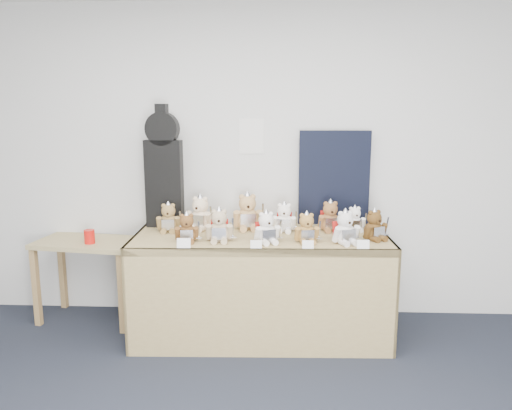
{
  "coord_description": "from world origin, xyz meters",
  "views": [
    {
      "loc": [
        0.29,
        -1.83,
        1.83
      ],
      "look_at": [
        0.12,
        1.92,
        1.1
      ],
      "focal_mm": 35.0,
      "sensor_mm": 36.0,
      "label": 1
    }
  ],
  "objects_px": {
    "teddy_front_left": "(219,227)",
    "teddy_front_far_right": "(345,229)",
    "teddy_front_far_left": "(187,229)",
    "teddy_back_end": "(355,220)",
    "teddy_back_far_left": "(169,219)",
    "side_table": "(89,254)",
    "guitar_case": "(164,168)",
    "red_cup": "(90,237)",
    "teddy_front_end": "(375,226)",
    "teddy_back_centre_right": "(284,219)",
    "teddy_back_left": "(200,214)",
    "teddy_back_right": "(330,217)",
    "teddy_back_centre_left": "(248,213)",
    "teddy_front_centre": "(266,229)",
    "display_table": "(261,259)",
    "teddy_front_right": "(307,229)"
  },
  "relations": [
    {
      "from": "red_cup",
      "to": "teddy_front_far_left",
      "type": "xyz_separation_m",
      "value": [
        0.89,
        -0.36,
        0.16
      ]
    },
    {
      "from": "teddy_front_far_left",
      "to": "teddy_front_left",
      "type": "bearing_deg",
      "value": -1.77
    },
    {
      "from": "teddy_front_right",
      "to": "teddy_front_far_right",
      "type": "height_order",
      "value": "teddy_front_far_right"
    },
    {
      "from": "teddy_front_right",
      "to": "teddy_front_left",
      "type": "bearing_deg",
      "value": 172.63
    },
    {
      "from": "teddy_back_right",
      "to": "teddy_back_far_left",
      "type": "relative_size",
      "value": 1.06
    },
    {
      "from": "red_cup",
      "to": "teddy_back_far_left",
      "type": "xyz_separation_m",
      "value": [
        0.68,
        -0.05,
        0.17
      ]
    },
    {
      "from": "teddy_front_centre",
      "to": "teddy_back_far_left",
      "type": "xyz_separation_m",
      "value": [
        -0.8,
        0.31,
        -0.0
      ]
    },
    {
      "from": "side_table",
      "to": "teddy_back_centre_left",
      "type": "xyz_separation_m",
      "value": [
        1.37,
        -0.03,
        0.38
      ]
    },
    {
      "from": "side_table",
      "to": "teddy_front_far_right",
      "type": "distance_m",
      "value": 2.2
    },
    {
      "from": "red_cup",
      "to": "teddy_front_left",
      "type": "height_order",
      "value": "teddy_front_left"
    },
    {
      "from": "teddy_back_centre_left",
      "to": "teddy_back_centre_right",
      "type": "relative_size",
      "value": 1.26
    },
    {
      "from": "guitar_case",
      "to": "teddy_back_far_left",
      "type": "height_order",
      "value": "guitar_case"
    },
    {
      "from": "side_table",
      "to": "teddy_front_far_left",
      "type": "relative_size",
      "value": 3.73
    },
    {
      "from": "guitar_case",
      "to": "teddy_front_far_right",
      "type": "xyz_separation_m",
      "value": [
        1.45,
        -0.46,
        -0.39
      ]
    },
    {
      "from": "teddy_back_end",
      "to": "teddy_back_centre_left",
      "type": "bearing_deg",
      "value": 168.01
    },
    {
      "from": "display_table",
      "to": "teddy_back_right",
      "type": "distance_m",
      "value": 0.67
    },
    {
      "from": "teddy_front_left",
      "to": "teddy_front_far_right",
      "type": "distance_m",
      "value": 0.94
    },
    {
      "from": "guitar_case",
      "to": "teddy_back_centre_left",
      "type": "relative_size",
      "value": 3.05
    },
    {
      "from": "teddy_back_far_left",
      "to": "guitar_case",
      "type": "bearing_deg",
      "value": 104.49
    },
    {
      "from": "teddy_front_far_left",
      "to": "teddy_front_left",
      "type": "relative_size",
      "value": 0.87
    },
    {
      "from": "teddy_back_end",
      "to": "teddy_back_far_left",
      "type": "height_order",
      "value": "teddy_back_far_left"
    },
    {
      "from": "teddy_front_end",
      "to": "teddy_front_far_right",
      "type": "bearing_deg",
      "value": 178.47
    },
    {
      "from": "teddy_front_far_left",
      "to": "teddy_front_centre",
      "type": "xyz_separation_m",
      "value": [
        0.6,
        -0.0,
        0.01
      ]
    },
    {
      "from": "display_table",
      "to": "teddy_back_left",
      "type": "distance_m",
      "value": 0.64
    },
    {
      "from": "teddy_back_end",
      "to": "red_cup",
      "type": "bearing_deg",
      "value": 170.41
    },
    {
      "from": "guitar_case",
      "to": "teddy_front_left",
      "type": "height_order",
      "value": "guitar_case"
    },
    {
      "from": "teddy_front_left",
      "to": "teddy_back_far_left",
      "type": "distance_m",
      "value": 0.53
    },
    {
      "from": "teddy_back_left",
      "to": "teddy_back_centre_left",
      "type": "relative_size",
      "value": 0.94
    },
    {
      "from": "guitar_case",
      "to": "teddy_back_centre_right",
      "type": "xyz_separation_m",
      "value": [
        1.0,
        -0.12,
        -0.39
      ]
    },
    {
      "from": "teddy_back_centre_right",
      "to": "teddy_back_right",
      "type": "height_order",
      "value": "teddy_back_right"
    },
    {
      "from": "teddy_front_left",
      "to": "teddy_back_left",
      "type": "distance_m",
      "value": 0.43
    },
    {
      "from": "red_cup",
      "to": "teddy_back_right",
      "type": "xyz_separation_m",
      "value": [
        2.0,
        0.04,
        0.18
      ]
    },
    {
      "from": "guitar_case",
      "to": "teddy_front_far_right",
      "type": "relative_size",
      "value": 3.62
    },
    {
      "from": "teddy_back_left",
      "to": "teddy_back_right",
      "type": "relative_size",
      "value": 1.12
    },
    {
      "from": "display_table",
      "to": "teddy_back_right",
      "type": "bearing_deg",
      "value": 21.18
    },
    {
      "from": "display_table",
      "to": "teddy_back_right",
      "type": "xyz_separation_m",
      "value": [
        0.56,
        0.24,
        0.29
      ]
    },
    {
      "from": "teddy_front_far_left",
      "to": "teddy_back_far_left",
      "type": "distance_m",
      "value": 0.37
    },
    {
      "from": "display_table",
      "to": "teddy_front_far_right",
      "type": "xyz_separation_m",
      "value": [
        0.63,
        -0.15,
        0.29
      ]
    },
    {
      "from": "side_table",
      "to": "teddy_front_far_left",
      "type": "xyz_separation_m",
      "value": [
        0.94,
        -0.45,
        0.35
      ]
    },
    {
      "from": "teddy_front_right",
      "to": "side_table",
      "type": "bearing_deg",
      "value": 159.74
    },
    {
      "from": "red_cup",
      "to": "teddy_back_centre_right",
      "type": "relative_size",
      "value": 0.44
    },
    {
      "from": "guitar_case",
      "to": "teddy_back_left",
      "type": "height_order",
      "value": "guitar_case"
    },
    {
      "from": "teddy_back_centre_right",
      "to": "red_cup",
      "type": "bearing_deg",
      "value": -178.19
    },
    {
      "from": "teddy_front_far_left",
      "to": "teddy_front_far_right",
      "type": "height_order",
      "value": "teddy_front_far_right"
    },
    {
      "from": "teddy_back_right",
      "to": "teddy_back_end",
      "type": "distance_m",
      "value": 0.2
    },
    {
      "from": "teddy_front_centre",
      "to": "teddy_back_centre_right",
      "type": "xyz_separation_m",
      "value": [
        0.13,
        0.36,
        -0.0
      ]
    },
    {
      "from": "teddy_front_far_right",
      "to": "red_cup",
      "type": "bearing_deg",
      "value": 149.41
    },
    {
      "from": "display_table",
      "to": "teddy_back_centre_left",
      "type": "height_order",
      "value": "teddy_back_centre_left"
    },
    {
      "from": "red_cup",
      "to": "teddy_front_end",
      "type": "distance_m",
      "value": 2.32
    },
    {
      "from": "side_table",
      "to": "teddy_back_right",
      "type": "distance_m",
      "value": 2.08
    }
  ]
}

